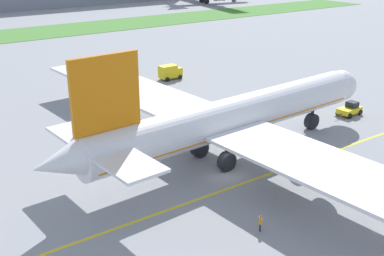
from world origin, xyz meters
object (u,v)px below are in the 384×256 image
service_truck_baggage_loader (170,72)px  service_truck_fuel_bowser (109,69)px  airliner_foreground (229,119)px  ground_crew_wingwalker_port (260,222)px  pushback_tug (350,109)px

service_truck_baggage_loader → service_truck_fuel_bowser: service_truck_baggage_loader is taller
airliner_foreground → ground_crew_wingwalker_port: airliner_foreground is taller
ground_crew_wingwalker_port → service_truck_baggage_loader: service_truck_baggage_loader is taller
service_truck_baggage_loader → service_truck_fuel_bowser: size_ratio=0.95×
pushback_tug → service_truck_fuel_bowser: service_truck_fuel_bowser is taller
airliner_foreground → service_truck_baggage_loader: 40.20m
ground_crew_wingwalker_port → service_truck_fuel_bowser: service_truck_fuel_bowser is taller
pushback_tug → service_truck_fuel_bowser: 49.77m
service_truck_fuel_bowser → ground_crew_wingwalker_port: bearing=-103.3°
airliner_foreground → pushback_tug: (26.87, 1.56, -4.44)m
ground_crew_wingwalker_port → service_truck_baggage_loader: 57.29m
pushback_tug → ground_crew_wingwalker_port: size_ratio=3.48×
airliner_foreground → service_truck_baggage_loader: size_ratio=17.53×
pushback_tug → service_truck_baggage_loader: (-11.72, 35.47, 0.59)m
airliner_foreground → ground_crew_wingwalker_port: bearing=-119.1°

